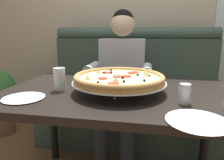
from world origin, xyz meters
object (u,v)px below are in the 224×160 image
Objects in this scene: pizza at (119,78)px; potted_plant at (0,99)px; shaker_oregano at (184,95)px; plate_near_left at (24,97)px; dining_table at (118,105)px; plate_near_right at (198,120)px; booth_bench at (131,99)px; drinking_glass at (60,80)px; diner_main at (121,75)px.

pizza is 1.60m from potted_plant.
shaker_oregano reaches higher than plate_near_left.
dining_table is 0.53m from plate_near_right.
dining_table is at bearing 135.28° from plate_near_right.
booth_bench is 1.07m from drinking_glass.
shaker_oregano reaches higher than potted_plant.
pizza is at bearing -82.83° from diner_main.
pizza reaches higher than dining_table.
plate_near_right reaches higher than potted_plant.
booth_bench is at bearing 106.38° from plate_near_right.
diner_main is at bearing -104.77° from booth_bench.
plate_near_right reaches higher than dining_table.
plate_near_left is (-0.47, -0.22, -0.07)m from pizza.
drinking_glass is (-0.71, 0.32, 0.05)m from plate_near_right.
booth_bench is at bearing 67.70° from plate_near_left.
pizza is 2.20× the size of plate_near_right.
drinking_glass is (-0.34, -0.93, 0.40)m from booth_bench.
booth_bench is at bearing 8.82° from potted_plant.
shaker_oregano is at bearing -22.70° from pizza.
booth_bench is 1.29× the size of dining_table.
shaker_oregano is at bearing 95.19° from plate_near_right.
booth_bench reaches higher than shaker_oregano.
pizza is (0.01, -0.90, 0.42)m from booth_bench.
drinking_glass reaches higher than plate_near_left.
potted_plant is (-1.30, 0.05, -0.32)m from diner_main.
plate_near_left is at bearing -44.68° from potted_plant.
drinking_glass is (0.12, 0.19, 0.05)m from plate_near_left.
plate_near_left is (-0.46, -0.23, 0.10)m from dining_table.
plate_near_left is at bearing -154.76° from pizza.
plate_near_left is at bearing -153.42° from dining_table.
potted_plant is at bearing 135.32° from plate_near_left.
pizza is 0.77× the size of potted_plant.
drinking_glass is (-0.69, 0.11, 0.02)m from shaker_oregano.
pizza is 0.52m from plate_near_left.
diner_main reaches higher than shaker_oregano.
plate_near_right is at bearing -30.85° from potted_plant.
diner_main is 0.88m from shaker_oregano.
dining_table is 0.40m from shaker_oregano.
plate_near_right is at bearing -84.81° from shaker_oregano.
booth_bench is 1.26m from plate_near_left.
potted_plant is (-1.38, 0.68, -0.43)m from pizza.
drinking_glass reaches higher than shaker_oregano.
drinking_glass is (-0.35, -0.03, -0.02)m from pizza.
pizza is at bearing 4.96° from drinking_glass.
drinking_glass is (-0.34, -0.04, 0.15)m from dining_table.
shaker_oregano is (0.42, -0.77, 0.07)m from diner_main.
shaker_oregano is at bearing -61.52° from diner_main.
shaker_oregano is (0.34, -0.14, -0.04)m from pizza.
plate_near_left is 0.88× the size of plate_near_right.
dining_table is 0.52m from plate_near_left.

